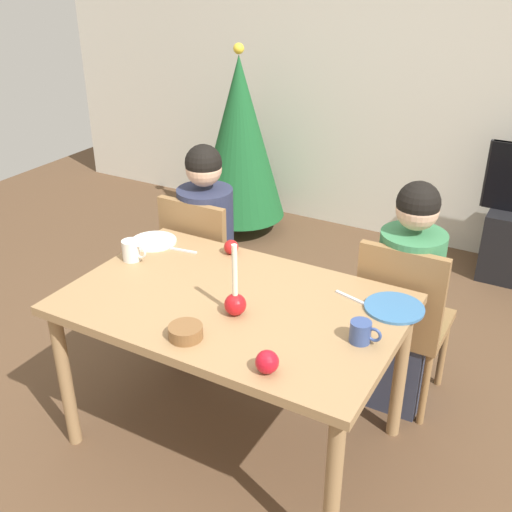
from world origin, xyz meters
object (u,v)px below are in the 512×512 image
(plate_right, at_px, (394,308))
(mug_right, at_px, (361,332))
(chair_right, at_px, (402,316))
(mug_left, at_px, (132,250))
(candle_centerpiece, at_px, (235,300))
(dining_table, at_px, (233,317))
(chair_left, at_px, (204,262))
(apple_by_left_plate, at_px, (231,247))
(plate_left, at_px, (154,241))
(christmas_tree, at_px, (240,139))
(bowl_walnuts, at_px, (186,332))
(apple_near_candle, at_px, (267,362))
(person_left_child, at_px, (207,251))
(person_right_child, at_px, (406,302))

(plate_right, relative_size, mug_right, 2.00)
(chair_right, xyz_separation_m, mug_left, (-1.17, -0.52, 0.29))
(candle_centerpiece, bearing_deg, dining_table, 127.30)
(chair_left, xyz_separation_m, apple_by_left_plate, (0.33, -0.24, 0.27))
(chair_right, relative_size, plate_right, 3.67)
(plate_right, relative_size, apple_by_left_plate, 3.49)
(mug_right, bearing_deg, plate_left, 165.78)
(dining_table, height_order, chair_left, chair_left)
(chair_left, distance_m, christmas_tree, 1.59)
(candle_centerpiece, height_order, plate_left, candle_centerpiece)
(bowl_walnuts, bearing_deg, plate_right, 42.98)
(bowl_walnuts, bearing_deg, apple_near_candle, -5.13)
(mug_left, bearing_deg, christmas_tree, 106.32)
(chair_left, height_order, person_left_child, person_left_child)
(christmas_tree, height_order, apple_near_candle, christmas_tree)
(chair_left, distance_m, plate_left, 0.41)
(apple_by_left_plate, bearing_deg, plate_left, -168.28)
(person_left_child, relative_size, mug_left, 9.04)
(person_right_child, bearing_deg, dining_table, -131.45)
(apple_near_candle, bearing_deg, person_right_child, 77.90)
(mug_right, relative_size, apple_by_left_plate, 1.74)
(dining_table, height_order, person_left_child, person_left_child)
(chair_left, height_order, candle_centerpiece, candle_centerpiece)
(candle_centerpiece, relative_size, apple_near_candle, 3.70)
(christmas_tree, height_order, bowl_walnuts, christmas_tree)
(dining_table, bearing_deg, christmas_tree, 119.89)
(candle_centerpiece, bearing_deg, chair_left, 131.94)
(person_left_child, height_order, candle_centerpiece, person_left_child)
(chair_left, relative_size, plate_right, 3.67)
(plate_left, relative_size, apple_near_candle, 2.72)
(chair_left, bearing_deg, bowl_walnuts, -59.58)
(dining_table, xyz_separation_m, chair_left, (-0.56, 0.61, -0.15))
(chair_right, bearing_deg, mug_left, -155.92)
(plate_left, height_order, mug_right, mug_right)
(christmas_tree, xyz_separation_m, bowl_walnuts, (1.17, -2.37, 0.02))
(candle_centerpiece, relative_size, plate_left, 1.36)
(mug_left, bearing_deg, person_right_child, 25.39)
(dining_table, distance_m, plate_right, 0.67)
(person_right_child, bearing_deg, person_left_child, 180.00)
(christmas_tree, height_order, plate_left, christmas_tree)
(mug_left, xyz_separation_m, bowl_walnuts, (0.59, -0.40, -0.02))
(candle_centerpiece, xyz_separation_m, bowl_walnuts, (-0.08, -0.23, -0.04))
(dining_table, height_order, apple_by_left_plate, apple_by_left_plate)
(christmas_tree, bearing_deg, apple_near_candle, -57.47)
(plate_right, distance_m, bowl_walnuts, 0.85)
(plate_left, height_order, apple_near_candle, apple_near_candle)
(candle_centerpiece, bearing_deg, apple_by_left_plate, 123.10)
(plate_right, bearing_deg, chair_right, 97.63)
(plate_left, bearing_deg, apple_near_candle, -32.80)
(chair_left, bearing_deg, chair_right, 0.00)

